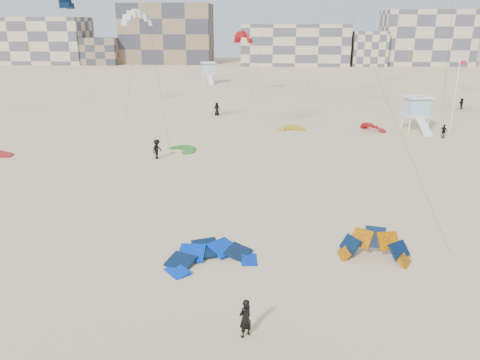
# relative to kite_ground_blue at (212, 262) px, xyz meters

# --- Properties ---
(ground) EXTENTS (320.00, 320.00, 0.00)m
(ground) POSITION_rel_kite_ground_blue_xyz_m (0.45, -2.85, 0.00)
(ground) COLOR beige
(ground) RESTS_ON ground
(kite_ground_blue) EXTENTS (6.44, 6.58, 2.36)m
(kite_ground_blue) POSITION_rel_kite_ground_blue_xyz_m (0.00, 0.00, 0.00)
(kite_ground_blue) COLOR #0031F5
(kite_ground_blue) RESTS_ON ground
(kite_ground_orange) EXTENTS (4.50, 4.47, 3.85)m
(kite_ground_orange) POSITION_rel_kite_ground_blue_xyz_m (8.85, 0.95, 0.00)
(kite_ground_orange) COLOR #FF8500
(kite_ground_orange) RESTS_ON ground
(kite_ground_green) EXTENTS (4.44, 4.43, 0.97)m
(kite_ground_green) POSITION_rel_kite_ground_blue_xyz_m (-5.70, 23.08, 0.00)
(kite_ground_green) COLOR #247E22
(kite_ground_green) RESTS_ON ground
(kite_ground_red_far) EXTENTS (4.50, 4.49, 2.97)m
(kite_ground_red_far) POSITION_rel_kite_ground_blue_xyz_m (15.43, 33.57, 0.00)
(kite_ground_red_far) COLOR #B20903
(kite_ground_red_far) RESTS_ON ground
(kite_ground_yellow) EXTENTS (3.27, 3.46, 1.53)m
(kite_ground_yellow) POSITION_rel_kite_ground_blue_xyz_m (5.75, 33.28, 0.00)
(kite_ground_yellow) COLOR #CA8B0D
(kite_ground_yellow) RESTS_ON ground
(kitesurfer_main) EXTENTS (0.74, 0.73, 1.72)m
(kitesurfer_main) POSITION_rel_kite_ground_blue_xyz_m (2.14, -6.22, 0.86)
(kitesurfer_main) COLOR black
(kitesurfer_main) RESTS_ON ground
(kitesurfer_c) EXTENTS (1.11, 1.39, 1.88)m
(kitesurfer_c) POSITION_rel_kite_ground_blue_xyz_m (-7.55, 19.88, 0.94)
(kitesurfer_c) COLOR black
(kitesurfer_c) RESTS_ON ground
(kitesurfer_d) EXTENTS (0.86, 0.96, 1.57)m
(kitesurfer_d) POSITION_rel_kite_ground_blue_xyz_m (22.57, 30.11, 0.78)
(kitesurfer_d) COLOR black
(kitesurfer_d) RESTS_ON ground
(kitesurfer_e) EXTENTS (0.96, 0.72, 1.79)m
(kitesurfer_e) POSITION_rel_kite_ground_blue_xyz_m (-4.26, 42.10, 0.90)
(kitesurfer_e) COLOR black
(kitesurfer_e) RESTS_ON ground
(kitesurfer_f) EXTENTS (0.58, 1.51, 1.59)m
(kitesurfer_f) POSITION_rel_kite_ground_blue_xyz_m (31.93, 49.71, 0.80)
(kitesurfer_f) COLOR black
(kitesurfer_f) RESTS_ON ground
(kite_fly_grey) EXTENTS (4.33, 4.64, 12.81)m
(kite_fly_grey) POSITION_rel_kite_ground_blue_xyz_m (-10.95, 28.38, 12.62)
(kite_fly_grey) COLOR white
(kite_fly_grey) RESTS_ON ground
(kite_fly_navy) EXTENTS (4.07, 3.89, 15.09)m
(kite_fly_navy) POSITION_rel_kite_ground_blue_xyz_m (-24.04, 41.90, 14.83)
(kite_fly_navy) COLOR #081C3F
(kite_fly_navy) RESTS_ON ground
(kite_fly_red) EXTENTS (5.37, 8.58, 10.21)m
(kite_fly_red) POSITION_rel_kite_ground_blue_xyz_m (-1.74, 62.47, 9.74)
(kite_fly_red) COLOR #B20903
(kite_fly_red) RESTS_ON ground
(lifeguard_tower_near) EXTENTS (3.27, 5.82, 4.11)m
(lifeguard_tower_near) POSITION_rel_kite_ground_blue_xyz_m (20.48, 33.97, 2.04)
(lifeguard_tower_near) COLOR white
(lifeguard_tower_near) RESTS_ON ground
(lifeguard_tower_far) EXTENTS (3.84, 6.44, 4.41)m
(lifeguard_tower_far) POSITION_rel_kite_ground_blue_xyz_m (-9.99, 78.58, 2.19)
(lifeguard_tower_far) COLOR white
(lifeguard_tower_far) RESTS_ON ground
(flagpole) EXTENTS (0.71, 0.11, 8.70)m
(flagpole) POSITION_rel_kite_ground_blue_xyz_m (23.86, 31.68, 4.55)
(flagpole) COLOR white
(flagpole) RESTS_ON ground
(condo_west_a) EXTENTS (30.00, 15.00, 14.00)m
(condo_west_a) POSITION_rel_kite_ground_blue_xyz_m (-69.55, 127.15, 7.00)
(condo_west_a) COLOR beige
(condo_west_a) RESTS_ON ground
(condo_west_b) EXTENTS (28.00, 14.00, 18.00)m
(condo_west_b) POSITION_rel_kite_ground_blue_xyz_m (-29.55, 131.15, 9.00)
(condo_west_b) COLOR #866C51
(condo_west_b) RESTS_ON ground
(condo_mid) EXTENTS (32.00, 16.00, 12.00)m
(condo_mid) POSITION_rel_kite_ground_blue_xyz_m (10.45, 127.15, 6.00)
(condo_mid) COLOR beige
(condo_mid) RESTS_ON ground
(condo_east) EXTENTS (26.00, 14.00, 16.00)m
(condo_east) POSITION_rel_kite_ground_blue_xyz_m (50.45, 129.15, 8.00)
(condo_east) COLOR beige
(condo_east) RESTS_ON ground
(condo_fill_left) EXTENTS (12.00, 10.00, 8.00)m
(condo_fill_left) POSITION_rel_kite_ground_blue_xyz_m (-49.55, 125.15, 4.00)
(condo_fill_left) COLOR #866C51
(condo_fill_left) RESTS_ON ground
(condo_fill_right) EXTENTS (10.00, 10.00, 10.00)m
(condo_fill_right) POSITION_rel_kite_ground_blue_xyz_m (32.45, 125.15, 5.00)
(condo_fill_right) COLOR beige
(condo_fill_right) RESTS_ON ground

